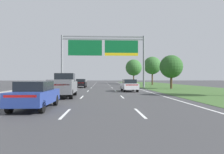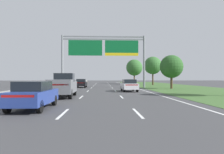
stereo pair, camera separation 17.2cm
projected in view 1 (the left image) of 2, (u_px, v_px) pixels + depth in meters
ground_plane at (102, 89)px, 35.01m from camera, size 220.00×220.00×0.00m
lane_striping at (102, 89)px, 34.55m from camera, size 11.96×106.00×0.01m
grass_verge_right at (185, 88)px, 35.72m from camera, size 14.00×110.00×0.02m
median_barrier_concrete at (61, 87)px, 34.67m from camera, size 0.60×110.00×0.85m
overhead_sign_gantry at (103, 50)px, 38.04m from camera, size 15.06×0.42×9.41m
pickup_truck_grey at (64, 85)px, 19.47m from camera, size 2.16×5.46×2.20m
car_white_right_lane_sedan at (129, 85)px, 27.77m from camera, size 1.91×4.44×1.57m
car_black_left_lane_sedan at (81, 83)px, 38.81m from camera, size 1.83×4.40×1.57m
car_blue_left_lane_sedan at (35, 95)px, 12.02m from camera, size 1.88×4.43×1.57m
roadside_tree_mid at (171, 67)px, 34.65m from camera, size 3.75×3.75×5.49m
roadside_tree_far at (152, 66)px, 52.38m from camera, size 4.35×4.35×7.01m
roadside_tree_distant at (134, 68)px, 64.81m from camera, size 4.96×4.96×7.41m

